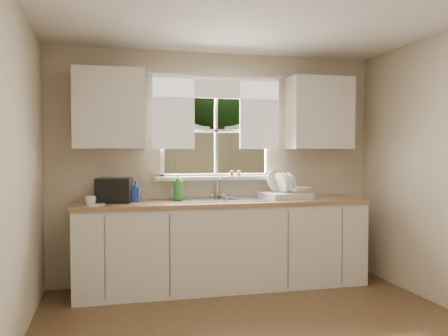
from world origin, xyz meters
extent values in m
cube|color=beige|center=(0.00, 2.00, 0.57)|extent=(3.60, 0.02, 1.15)
cube|color=beige|center=(0.00, 2.00, 2.33)|extent=(3.60, 0.02, 0.35)
cube|color=beige|center=(-1.20, 2.00, 1.65)|extent=(1.20, 0.02, 1.00)
cube|color=beige|center=(1.20, 2.00, 1.65)|extent=(1.20, 0.02, 1.00)
cube|color=beige|center=(-1.80, 0.00, 1.25)|extent=(0.02, 4.00, 2.50)
cube|color=white|center=(0.00, 2.02, 1.15)|extent=(1.30, 0.06, 0.05)
cube|color=white|center=(0.00, 2.02, 2.15)|extent=(1.30, 0.06, 0.05)
cube|color=white|center=(-0.60, 2.02, 1.65)|extent=(0.05, 0.06, 1.05)
cube|color=white|center=(0.60, 2.02, 1.65)|extent=(0.05, 0.06, 1.05)
cube|color=white|center=(0.00, 2.02, 1.65)|extent=(0.03, 0.04, 1.00)
cube|color=white|center=(0.00, 2.02, 1.65)|extent=(1.20, 0.04, 0.03)
cube|color=white|center=(0.00, 1.96, 1.13)|extent=(1.38, 0.14, 0.04)
cylinder|color=white|center=(0.00, 1.94, 2.25)|extent=(1.50, 0.02, 0.02)
cube|color=silver|center=(-0.48, 1.95, 1.85)|extent=(0.45, 0.02, 0.80)
cube|color=silver|center=(0.48, 1.95, 1.85)|extent=(0.45, 0.02, 0.80)
cube|color=silver|center=(0.00, 1.95, 2.10)|extent=(1.40, 0.02, 0.20)
cube|color=white|center=(0.00, 1.68, 0.43)|extent=(3.00, 0.62, 0.87)
cube|color=#A37951|center=(0.00, 1.68, 0.89)|extent=(3.04, 0.65, 0.04)
cube|color=white|center=(-1.15, 1.82, 1.85)|extent=(0.70, 0.33, 0.80)
cube|color=white|center=(1.15, 1.82, 1.85)|extent=(0.70, 0.33, 0.80)
cube|color=beige|center=(0.88, 1.99, 1.08)|extent=(0.08, 0.01, 0.12)
cylinder|color=brown|center=(0.16, 1.94, 1.18)|extent=(0.04, 0.04, 0.06)
cylinder|color=brown|center=(0.24, 1.94, 1.18)|extent=(0.04, 0.04, 0.06)
cube|color=#335421|center=(0.00, 7.00, -0.02)|extent=(20.00, 10.00, 0.02)
cube|color=olive|center=(0.00, 5.00, 0.90)|extent=(8.00, 0.10, 1.80)
cube|color=maroon|center=(-1.20, 8.50, 1.10)|extent=(3.00, 3.00, 2.20)
cube|color=black|center=(-1.20, 8.50, 2.35)|extent=(3.20, 3.20, 0.30)
cylinder|color=#423021|center=(1.40, 8.00, 1.60)|extent=(0.36, 0.36, 3.20)
sphere|color=#214716|center=(1.40, 8.00, 4.00)|extent=(4.00, 4.00, 4.00)
sphere|color=#214716|center=(0.30, 9.50, 4.50)|extent=(3.20, 3.20, 3.20)
cube|color=#B7B7BC|center=(0.00, 1.71, 0.83)|extent=(0.84, 0.46, 0.18)
cube|color=#B7B7BC|center=(0.00, 1.71, 0.92)|extent=(0.88, 0.50, 0.01)
cube|color=#B7B7BC|center=(0.00, 1.71, 0.89)|extent=(0.02, 0.41, 0.14)
cylinder|color=silver|center=(0.00, 1.96, 1.02)|extent=(0.03, 0.03, 0.22)
cylinder|color=silver|center=(0.00, 1.88, 1.13)|extent=(0.02, 0.18, 0.02)
sphere|color=silver|center=(-0.06, 1.96, 0.94)|extent=(0.05, 0.05, 0.05)
sphere|color=silver|center=(0.06, 1.96, 0.94)|extent=(0.05, 0.05, 0.05)
cube|color=silver|center=(0.71, 1.73, 0.94)|extent=(0.55, 0.46, 0.07)
cylinder|color=white|center=(0.66, 1.85, 1.10)|extent=(0.27, 0.13, 0.25)
cylinder|color=white|center=(0.65, 1.72, 1.09)|extent=(0.11, 0.23, 0.22)
cylinder|color=white|center=(0.71, 1.73, 1.09)|extent=(0.11, 0.23, 0.22)
cylinder|color=white|center=(0.77, 1.74, 1.09)|extent=(0.11, 0.23, 0.22)
imported|color=white|center=(0.84, 1.69, 1.00)|extent=(0.29, 0.29, 0.06)
imported|color=#30892D|center=(-0.46, 1.78, 1.05)|extent=(0.13, 0.13, 0.28)
imported|color=#314EB9|center=(-0.89, 1.81, 1.02)|extent=(0.12, 0.12, 0.21)
imported|color=beige|center=(-0.46, 1.85, 1.00)|extent=(0.19, 0.19, 0.19)
cylinder|color=white|center=(-1.28, 1.57, 0.92)|extent=(0.18, 0.18, 0.01)
imported|color=silver|center=(-1.33, 1.60, 0.95)|extent=(0.11, 0.11, 0.08)
cube|color=black|center=(-1.11, 1.76, 1.03)|extent=(0.38, 0.35, 0.25)
camera|label=1|loc=(-1.17, -3.09, 1.42)|focal=38.00mm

